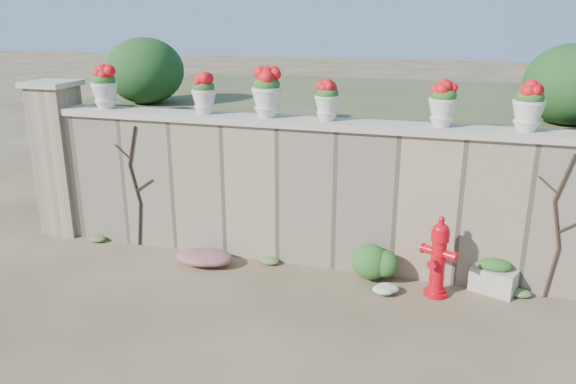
% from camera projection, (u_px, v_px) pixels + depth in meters
% --- Properties ---
extents(ground, '(80.00, 80.00, 0.00)m').
position_uv_depth(ground, '(269.00, 321.00, 6.66)').
color(ground, '#4D3D26').
rests_on(ground, ground).
extents(stone_wall, '(8.00, 0.40, 2.00)m').
position_uv_depth(stone_wall, '(309.00, 196.00, 7.99)').
color(stone_wall, gray).
rests_on(stone_wall, ground).
extents(wall_cap, '(8.10, 0.52, 0.10)m').
position_uv_depth(wall_cap, '(310.00, 123.00, 7.67)').
color(wall_cap, '#B9B09C').
rests_on(wall_cap, stone_wall).
extents(gate_pillar, '(0.72, 0.72, 2.48)m').
position_uv_depth(gate_pillar, '(61.00, 158.00, 9.05)').
color(gate_pillar, gray).
rests_on(gate_pillar, ground).
extents(raised_fill, '(9.00, 6.00, 2.00)m').
position_uv_depth(raised_fill, '(351.00, 147.00, 10.91)').
color(raised_fill, '#384C23').
rests_on(raised_fill, ground).
extents(back_shrub_left, '(1.30, 1.30, 1.10)m').
position_uv_depth(back_shrub_left, '(145.00, 71.00, 9.49)').
color(back_shrub_left, '#143814').
rests_on(back_shrub_left, raised_fill).
extents(back_shrub_right, '(1.30, 1.30, 1.10)m').
position_uv_depth(back_shrub_right, '(572.00, 85.00, 7.68)').
color(back_shrub_right, '#143814').
rests_on(back_shrub_right, raised_fill).
extents(vine_left, '(0.60, 0.04, 1.91)m').
position_uv_depth(vine_left, '(135.00, 185.00, 8.53)').
color(vine_left, black).
rests_on(vine_left, ground).
extents(vine_right, '(0.60, 0.04, 1.91)m').
position_uv_depth(vine_right, '(558.00, 225.00, 6.91)').
color(vine_right, black).
rests_on(vine_right, ground).
extents(fire_hydrant, '(0.46, 0.33, 1.08)m').
position_uv_depth(fire_hydrant, '(438.00, 257.00, 7.10)').
color(fire_hydrant, red).
rests_on(fire_hydrant, ground).
extents(planter_box, '(0.63, 0.50, 0.46)m').
position_uv_depth(planter_box, '(494.00, 277.00, 7.30)').
color(planter_box, '#B9B09C').
rests_on(planter_box, ground).
extents(green_shrub, '(0.66, 0.60, 0.63)m').
position_uv_depth(green_shrub, '(380.00, 262.00, 7.50)').
color(green_shrub, '#1E5119').
rests_on(green_shrub, ground).
extents(magenta_clump, '(1.03, 0.69, 0.27)m').
position_uv_depth(magenta_clump, '(200.00, 256.00, 8.10)').
color(magenta_clump, '#BC2567').
rests_on(magenta_clump, ground).
extents(white_flowers, '(0.45, 0.36, 0.16)m').
position_uv_depth(white_flowers, '(389.00, 289.00, 7.25)').
color(white_flowers, white).
rests_on(white_flowers, ground).
extents(urn_pot_0, '(0.40, 0.40, 0.63)m').
position_uv_depth(urn_pot_0, '(104.00, 88.00, 8.44)').
color(urn_pot_0, beige).
rests_on(urn_pot_0, wall_cap).
extents(urn_pot_1, '(0.36, 0.36, 0.56)m').
position_uv_depth(urn_pot_1, '(204.00, 94.00, 8.00)').
color(urn_pot_1, beige).
rests_on(urn_pot_1, wall_cap).
extents(urn_pot_2, '(0.42, 0.42, 0.66)m').
position_uv_depth(urn_pot_2, '(267.00, 94.00, 7.73)').
color(urn_pot_2, beige).
rests_on(urn_pot_2, wall_cap).
extents(urn_pot_3, '(0.34, 0.34, 0.54)m').
position_uv_depth(urn_pot_3, '(327.00, 101.00, 7.51)').
color(urn_pot_3, beige).
rests_on(urn_pot_3, wall_cap).
extents(urn_pot_4, '(0.37, 0.37, 0.58)m').
position_uv_depth(urn_pot_4, '(443.00, 104.00, 7.09)').
color(urn_pot_4, beige).
rests_on(urn_pot_4, wall_cap).
extents(urn_pot_5, '(0.39, 0.39, 0.61)m').
position_uv_depth(urn_pot_5, '(529.00, 107.00, 6.81)').
color(urn_pot_5, beige).
rests_on(urn_pot_5, wall_cap).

